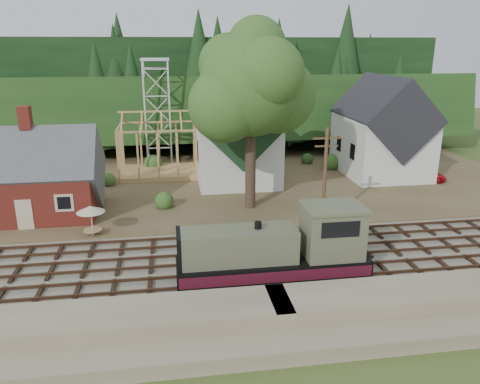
{
  "coord_description": "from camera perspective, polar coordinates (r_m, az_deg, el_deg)",
  "views": [
    {
      "loc": [
        -4.72,
        -28.2,
        13.99
      ],
      "look_at": [
        0.49,
        6.0,
        3.0
      ],
      "focal_mm": 35.0,
      "sensor_mm": 36.0,
      "label": 1
    }
  ],
  "objects": [
    {
      "name": "car_red",
      "position": [
        52.23,
        21.52,
        1.88
      ],
      "size": [
        4.78,
        2.88,
        1.24
      ],
      "primitive_type": "imported",
      "rotation": [
        0.0,
        0.0,
        1.38
      ],
      "color": "red",
      "rests_on": "village_flat"
    },
    {
      "name": "ridge",
      "position": [
        87.45,
        -5.51,
        8.34
      ],
      "size": [
        80.0,
        20.0,
        12.0
      ],
      "primitive_type": "cube",
      "color": "black",
      "rests_on": "ground"
    },
    {
      "name": "ground",
      "position": [
        31.83,
        0.77,
        -8.45
      ],
      "size": [
        140.0,
        140.0,
        0.0
      ],
      "primitive_type": "plane",
      "color": "#384C1E",
      "rests_on": "ground"
    },
    {
      "name": "patio_set",
      "position": [
        36.18,
        -17.75,
        -2.15
      ],
      "size": [
        2.08,
        2.08,
        2.31
      ],
      "color": "silver",
      "rests_on": "village_flat"
    },
    {
      "name": "embankment",
      "position": [
        24.62,
        4.15,
        -17.06
      ],
      "size": [
        64.0,
        5.0,
        1.6
      ],
      "primitive_type": "cube",
      "color": "#7F7259",
      "rests_on": "ground"
    },
    {
      "name": "locomotive",
      "position": [
        28.59,
        4.95,
        -7.12
      ],
      "size": [
        11.49,
        2.87,
        4.61
      ],
      "color": "black",
      "rests_on": "railroad_bed"
    },
    {
      "name": "church",
      "position": [
        49.14,
        -0.66,
        7.3
      ],
      "size": [
        8.4,
        15.17,
        13.0
      ],
      "color": "silver",
      "rests_on": "village_flat"
    },
    {
      "name": "depot",
      "position": [
        42.19,
        -23.85,
        1.29
      ],
      "size": [
        10.8,
        7.41,
        9.0
      ],
      "color": "#541B13",
      "rests_on": "village_flat"
    },
    {
      "name": "timber_frame",
      "position": [
        51.35,
        -9.93,
        5.3
      ],
      "size": [
        8.2,
        6.2,
        6.99
      ],
      "color": "tan",
      "rests_on": "village_flat"
    },
    {
      "name": "railroad_bed",
      "position": [
        31.79,
        0.77,
        -8.32
      ],
      "size": [
        64.0,
        11.0,
        0.16
      ],
      "primitive_type": "cube",
      "color": "#726B5B",
      "rests_on": "ground"
    },
    {
      "name": "car_green",
      "position": [
        45.99,
        -24.75,
        -0.65
      ],
      "size": [
        3.55,
        2.25,
        1.1
      ],
      "primitive_type": "imported",
      "rotation": [
        0.0,
        0.0,
        1.92
      ],
      "color": "#8DAB76",
      "rests_on": "village_flat"
    },
    {
      "name": "village_flat",
      "position": [
        48.46,
        -2.71,
        1.01
      ],
      "size": [
        64.0,
        26.0,
        0.3
      ],
      "primitive_type": "cube",
      "color": "brown",
      "rests_on": "ground"
    },
    {
      "name": "telegraph_pole_near",
      "position": [
        36.71,
        10.3,
        1.94
      ],
      "size": [
        2.2,
        0.28,
        8.0
      ],
      "color": "#4C331E",
      "rests_on": "ground"
    },
    {
      "name": "farmhouse",
      "position": [
        53.17,
        16.92,
        6.99
      ],
      "size": [
        8.4,
        10.8,
        10.6
      ],
      "color": "silver",
      "rests_on": "village_flat"
    },
    {
      "name": "big_tree",
      "position": [
        39.08,
        1.57,
        12.08
      ],
      "size": [
        10.9,
        8.4,
        14.7
      ],
      "color": "#38281E",
      "rests_on": "village_flat"
    },
    {
      "name": "hillside",
      "position": [
        71.73,
        -4.75,
        6.32
      ],
      "size": [
        70.0,
        28.96,
        12.74
      ],
      "primitive_type": "cube",
      "rotation": [
        -0.17,
        0.0,
        0.0
      ],
      "color": "#1E3F19",
      "rests_on": "ground"
    },
    {
      "name": "car_blue",
      "position": [
        43.29,
        -17.91,
        -0.77
      ],
      "size": [
        3.14,
        4.18,
        1.33
      ],
      "primitive_type": "imported",
      "rotation": [
        0.0,
        0.0,
        0.46
      ],
      "color": "#546FB5",
      "rests_on": "village_flat"
    },
    {
      "name": "lattice_tower",
      "position": [
        56.35,
        -10.21,
        13.33
      ],
      "size": [
        3.2,
        3.2,
        12.12
      ],
      "color": "silver",
      "rests_on": "village_flat"
    }
  ]
}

